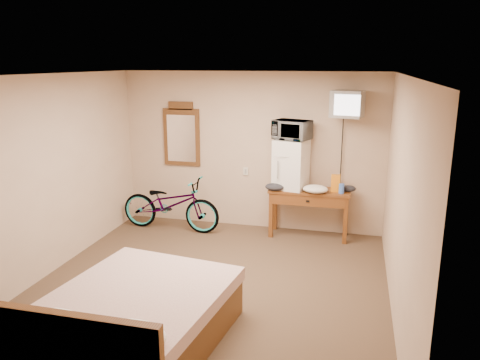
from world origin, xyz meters
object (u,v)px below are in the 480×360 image
Objects in this scene: wall_mirror at (182,135)px; bed at (128,323)px; desk at (309,199)px; blue_cup at (341,189)px; crt_television at (347,104)px; bicycle at (171,204)px; microwave at (292,130)px; mini_fridge at (291,164)px.

wall_mirror is 3.92m from bed.
desk is 8.54× the size of blue_cup.
crt_television is 0.27× the size of bed.
bicycle is 0.75× the size of bed.
bicycle is at bearing -153.40° from microwave.
blue_cup is 2.71m from wall_mirror.
crt_television is 2.70m from wall_mirror.
crt_television is 0.36× the size of bicycle.
blue_cup is 0.14× the size of wall_mirror.
bed is at bearing -111.21° from desk.
microwave is (0.00, 0.00, 0.52)m from mini_fridge.
bed is at bearing -117.93° from crt_television.
wall_mirror is 0.48× the size of bed.
crt_television is at bearing 16.46° from microwave.
bed is (-1.80, -3.40, -1.76)m from crt_television.
mini_fridge is at bearing 73.53° from bed.
desk is 0.59m from mini_fridge.
bicycle is at bearing -172.27° from mini_fridge.
desk is 0.56× the size of bed.
mini_fridge is at bearing 171.71° from blue_cup.
desk is at bearing 68.79° from bed.
desk is 0.74× the size of bicycle.
blue_cup is at bearing 61.71° from bed.
wall_mirror is at bearing 102.76° from bed.
desk is 1.62× the size of mini_fridge.
microwave is 0.24× the size of bed.
wall_mirror is at bearing 172.82° from desk.
crt_television is at bearing 79.29° from blue_cup.
desk is 2.04× the size of crt_television.
wall_mirror is (-2.14, 0.27, 0.86)m from desk.
mini_fridge is (-0.30, 0.05, 0.51)m from desk.
crt_television is 0.57× the size of wall_mirror.
blue_cup is at bearing 10.56° from microwave.
desk is 3.64m from bed.
microwave is at bearing -80.20° from bicycle.
bicycle is (-2.18, -0.20, -0.19)m from desk.
bicycle is at bearing 105.28° from bed.
crt_television is (0.49, 0.02, 1.44)m from desk.
mini_fridge is 0.46× the size of bicycle.
microwave is at bearing 56.33° from mini_fridge.
crt_television is at bearing -5.44° from wall_mirror.
crt_television is (0.79, -0.03, 0.40)m from microwave.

